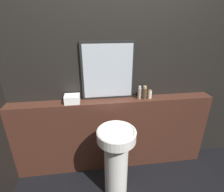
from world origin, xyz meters
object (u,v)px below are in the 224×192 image
conditioner_bottle (145,93)px  mirror (108,71)px  towel_stack (72,99)px  shampoo_bottle (139,93)px  pedestal_sink (116,158)px  lotion_bottle (150,94)px

conditioner_bottle → mirror: bearing=170.7°
towel_stack → shampoo_bottle: shampoo_bottle is taller
pedestal_sink → towel_stack: towel_stack is taller
shampoo_bottle → conditioner_bottle: shampoo_bottle is taller
towel_stack → shampoo_bottle: (0.78, 0.00, 0.03)m
mirror → shampoo_bottle: bearing=-10.8°
conditioner_bottle → lotion_bottle: 0.07m
mirror → conditioner_bottle: 0.50m
shampoo_bottle → pedestal_sink: bearing=-129.0°
mirror → lotion_bottle: 0.57m
towel_stack → mirror: bearing=9.4°
mirror → pedestal_sink: bearing=-87.2°
pedestal_sink → shampoo_bottle: bearing=51.0°
shampoo_bottle → lotion_bottle: 0.13m
towel_stack → conditioner_bottle: size_ratio=1.08×
pedestal_sink → mirror: 0.95m
shampoo_bottle → conditioner_bottle: size_ratio=1.02×
mirror → towel_stack: bearing=-170.6°
towel_stack → lotion_bottle: bearing=-0.0°
conditioner_bottle → pedestal_sink: bearing=-133.8°
mirror → towel_stack: 0.51m
towel_stack → lotion_bottle: (0.91, -0.00, 0.00)m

